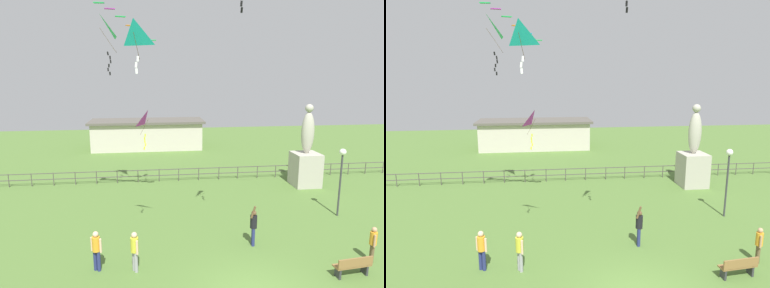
{
  "view_description": "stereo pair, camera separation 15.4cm",
  "coord_description": "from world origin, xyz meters",
  "views": [
    {
      "loc": [
        -3.53,
        -10.05,
        7.69
      ],
      "look_at": [
        -1.45,
        6.59,
        4.3
      ],
      "focal_mm": 31.48,
      "sensor_mm": 36.0,
      "label": 1
    },
    {
      "loc": [
        -3.38,
        -10.07,
        7.69
      ],
      "look_at": [
        -1.45,
        6.59,
        4.3
      ],
      "focal_mm": 31.48,
      "sensor_mm": 36.0,
      "label": 2
    }
  ],
  "objects": [
    {
      "name": "statue_monument",
      "position": [
        7.35,
        11.88,
        1.79
      ],
      "size": [
        1.81,
        1.81,
        5.81
      ],
      "color": "#B2AD9E",
      "rests_on": "ground_plane"
    },
    {
      "name": "lamppost",
      "position": [
        6.76,
        6.51,
        2.85
      ],
      "size": [
        0.36,
        0.36,
        3.85
      ],
      "color": "#38383D",
      "rests_on": "ground_plane"
    },
    {
      "name": "park_bench",
      "position": [
        4.16,
        0.94,
        0.46
      ],
      "size": [
        1.53,
        0.56,
        0.85
      ],
      "color": "olive",
      "rests_on": "ground_plane"
    },
    {
      "name": "person_0",
      "position": [
        5.58,
        1.85,
        0.9
      ],
      "size": [
        0.29,
        0.45,
        1.56
      ],
      "color": "brown",
      "rests_on": "ground_plane"
    },
    {
      "name": "person_2",
      "position": [
        1.05,
        3.85,
        1.0
      ],
      "size": [
        0.38,
        0.52,
        1.99
      ],
      "color": "navy",
      "rests_on": "ground_plane"
    },
    {
      "name": "person_3",
      "position": [
        -4.27,
        2.38,
        0.97
      ],
      "size": [
        0.31,
        0.45,
        1.68
      ],
      "color": "#99999E",
      "rests_on": "ground_plane"
    },
    {
      "name": "person_4",
      "position": [
        -5.79,
        2.62,
        0.97
      ],
      "size": [
        0.46,
        0.31,
        1.68
      ],
      "color": "navy",
      "rests_on": "ground_plane"
    },
    {
      "name": "kite_0",
      "position": [
        -4.04,
        2.66,
        9.17
      ],
      "size": [
        1.01,
        0.78,
        1.91
      ],
      "color": "#19B2B2"
    },
    {
      "name": "kite_1",
      "position": [
        -6.15,
        9.79,
        10.2
      ],
      "size": [
        1.38,
        1.18,
        3.22
      ],
      "color": "#1EB759"
    },
    {
      "name": "kite_2",
      "position": [
        -3.67,
        12.18,
        4.81
      ],
      "size": [
        1.06,
        1.08,
        2.62
      ],
      "color": "#B22DB2"
    },
    {
      "name": "waterfront_railing",
      "position": [
        -0.45,
        14.0,
        0.63
      ],
      "size": [
        36.01,
        0.06,
        0.95
      ],
      "color": "#4C4742",
      "rests_on": "ground_plane"
    },
    {
      "name": "pavilion_building",
      "position": [
        -3.88,
        26.0,
        1.56
      ],
      "size": [
        12.01,
        4.41,
        3.08
      ],
      "color": "beige",
      "rests_on": "ground_plane"
    }
  ]
}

